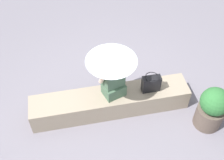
{
  "coord_description": "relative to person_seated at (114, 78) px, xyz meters",
  "views": [
    {
      "loc": [
        0.57,
        3.0,
        4.12
      ],
      "look_at": [
        -0.03,
        -0.01,
        0.76
      ],
      "focal_mm": 45.81,
      "sensor_mm": 36.0,
      "label": 1
    }
  ],
  "objects": [
    {
      "name": "parasol",
      "position": [
        0.04,
        0.01,
        0.48
      ],
      "size": [
        0.79,
        0.79,
        0.99
      ],
      "color": "#B7B7BC",
      "rests_on": "stone_bench"
    },
    {
      "name": "handbag_black",
      "position": [
        -0.63,
        0.04,
        -0.23
      ],
      "size": [
        0.31,
        0.23,
        0.32
      ],
      "color": "black",
      "rests_on": "stone_bench"
    },
    {
      "name": "ground_plane",
      "position": [
        0.06,
        0.01,
        -0.8
      ],
      "size": [
        14.0,
        14.0,
        0.0
      ],
      "primitive_type": "plane",
      "color": "slate"
    },
    {
      "name": "planter_near",
      "position": [
        -1.49,
        0.62,
        -0.39
      ],
      "size": [
        0.46,
        0.46,
        0.82
      ],
      "color": "brown",
      "rests_on": "ground"
    },
    {
      "name": "stone_bench",
      "position": [
        0.06,
        0.01,
        -0.59
      ],
      "size": [
        2.72,
        0.49,
        0.41
      ],
      "primitive_type": "cube",
      "color": "gray",
      "rests_on": "ground"
    },
    {
      "name": "person_seated",
      "position": [
        0.0,
        0.0,
        0.0
      ],
      "size": [
        0.51,
        0.37,
        0.9
      ],
      "color": "#47664C",
      "rests_on": "stone_bench"
    }
  ]
}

